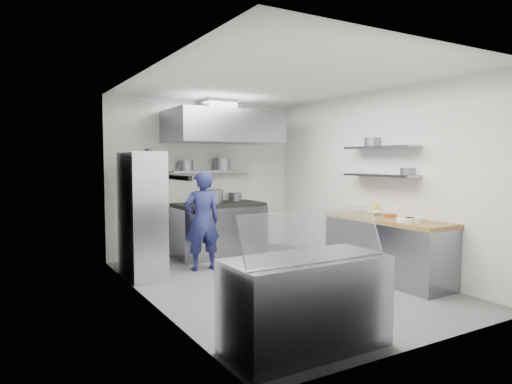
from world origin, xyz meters
TOP-DOWN VIEW (x-y plane):
  - floor at (0.00, 0.00)m, footprint 5.00×5.00m
  - ceiling at (0.00, 0.00)m, footprint 5.00×5.00m
  - wall_back at (0.00, 2.50)m, footprint 3.60×2.80m
  - wall_front at (0.00, -2.50)m, footprint 3.60×2.80m
  - wall_left at (-1.80, 0.00)m, footprint 2.80×5.00m
  - wall_right at (1.80, 0.00)m, footprint 2.80×5.00m
  - gas_range at (0.10, 2.10)m, footprint 1.60×0.80m
  - cooktop at (0.10, 2.10)m, footprint 1.57×0.78m
  - stock_pot_left at (-0.20, 2.09)m, footprint 0.28×0.28m
  - stock_pot_mid at (0.01, 2.12)m, footprint 0.36×0.36m
  - stock_pot_right at (0.55, 2.33)m, footprint 0.24×0.24m
  - over_range_shelf at (0.10, 2.34)m, footprint 1.60×0.30m
  - shelf_pot_a at (-0.42, 2.37)m, footprint 0.26×0.26m
  - shelf_pot_b at (0.29, 2.34)m, footprint 0.29×0.29m
  - extractor_hood at (0.10, 1.93)m, footprint 1.90×1.15m
  - hood_duct at (0.10, 2.15)m, footprint 0.55×0.55m
  - red_firebox at (-1.25, 2.44)m, footprint 0.22×0.10m
  - chef at (-0.59, 1.26)m, footprint 0.61×0.44m
  - wire_rack at (-1.53, 1.30)m, footprint 0.50×0.90m
  - rack_bin_a at (-1.53, 1.03)m, footprint 0.16×0.20m
  - rack_bin_b at (-1.53, 1.40)m, footprint 0.14×0.18m
  - rack_jar at (-1.48, 1.10)m, footprint 0.10×0.10m
  - knife_strip at (-1.78, -0.90)m, footprint 0.04×0.55m
  - prep_counter_base at (1.48, -0.60)m, footprint 0.62×2.00m
  - prep_counter_top at (1.48, -0.60)m, footprint 0.65×2.04m
  - plate_stack_a at (1.46, -1.10)m, footprint 0.24×0.24m
  - plate_stack_b at (1.34, -1.07)m, footprint 0.24×0.24m
  - copper_pan at (1.53, -0.64)m, footprint 0.17×0.17m
  - squeeze_bottle at (1.71, -0.14)m, footprint 0.06×0.06m
  - mixing_bowl at (1.56, -0.26)m, footprint 0.23×0.23m
  - wall_shelf_lower at (1.64, -0.30)m, footprint 0.30×1.30m
  - wall_shelf_upper at (1.64, -0.30)m, footprint 0.30×1.30m
  - shelf_pot_c at (1.78, -0.71)m, footprint 0.23×0.23m
  - shelf_pot_d at (1.73, -0.04)m, footprint 0.25×0.25m
  - display_case at (-1.00, -2.00)m, footprint 1.50×0.70m
  - display_glass at (-1.00, -2.12)m, footprint 1.47×0.19m

SIDE VIEW (x-z plane):
  - floor at x=0.00m, z-range 0.00..0.00m
  - prep_counter_base at x=1.48m, z-range 0.00..0.84m
  - display_case at x=-1.00m, z-range 0.00..0.85m
  - gas_range at x=0.10m, z-range 0.00..0.90m
  - chef at x=-0.59m, z-range 0.00..1.56m
  - rack_bin_a at x=-1.53m, z-range 0.71..0.89m
  - prep_counter_top at x=1.48m, z-range 0.84..0.90m
  - wire_rack at x=-1.53m, z-range 0.00..1.85m
  - mixing_bowl at x=1.56m, z-range 0.90..0.95m
  - cooktop at x=0.10m, z-range 0.90..0.96m
  - plate_stack_a at x=1.46m, z-range 0.90..0.96m
  - plate_stack_b at x=1.34m, z-range 0.90..0.96m
  - copper_pan at x=1.53m, z-range 0.90..0.96m
  - squeeze_bottle at x=1.71m, z-range 0.90..1.08m
  - stock_pot_right at x=0.55m, z-range 0.96..1.12m
  - stock_pot_left at x=-0.20m, z-range 0.96..1.16m
  - display_glass at x=-1.00m, z-range 0.86..1.28m
  - stock_pot_mid at x=0.01m, z-range 0.96..1.20m
  - rack_bin_b at x=-1.53m, z-range 1.22..1.38m
  - wall_back at x=0.00m, z-range 1.39..1.41m
  - wall_front at x=0.00m, z-range 1.39..1.41m
  - wall_left at x=-1.80m, z-range 1.39..1.41m
  - wall_right at x=1.80m, z-range 1.39..1.41m
  - red_firebox at x=-1.25m, z-range 1.29..1.55m
  - wall_shelf_lower at x=1.64m, z-range 1.48..1.52m
  - over_range_shelf at x=0.10m, z-range 1.50..1.54m
  - knife_strip at x=-1.78m, z-range 1.53..1.57m
  - shelf_pot_c at x=1.78m, z-range 1.52..1.62m
  - shelf_pot_a at x=-0.42m, z-range 1.54..1.72m
  - shelf_pot_b at x=0.29m, z-range 1.54..1.76m
  - rack_jar at x=-1.48m, z-range 1.71..1.89m
  - wall_shelf_upper at x=1.64m, z-range 1.90..1.94m
  - shelf_pot_d at x=1.73m, z-range 1.94..2.08m
  - extractor_hood at x=0.10m, z-range 2.02..2.57m
  - hood_duct at x=0.10m, z-range 2.56..2.80m
  - ceiling at x=0.00m, z-range 2.80..2.80m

